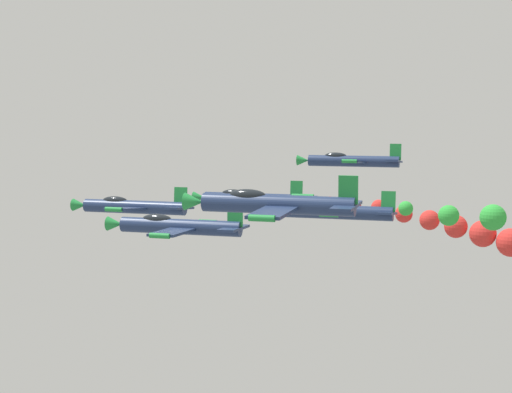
% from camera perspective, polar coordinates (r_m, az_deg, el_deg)
% --- Properties ---
extents(airplane_lead, '(9.55, 10.35, 2.51)m').
position_cam_1_polar(airplane_lead, '(67.93, -8.72, -0.71)').
color(airplane_lead, navy).
extents(airplane_left_inner, '(9.57, 10.35, 2.33)m').
position_cam_1_polar(airplane_left_inner, '(57.75, -5.53, -2.10)').
color(airplane_left_inner, navy).
extents(airplane_right_inner, '(9.56, 10.35, 2.45)m').
position_cam_1_polar(airplane_right_inner, '(73.21, -0.40, -0.16)').
color(airplane_right_inner, navy).
extents(airplane_left_outer, '(9.54, 10.35, 2.54)m').
position_cam_1_polar(airplane_left_outer, '(63.55, 5.47, -1.08)').
color(airplane_left_outer, navy).
extents(airplane_right_outer, '(9.57, 10.35, 2.33)m').
position_cam_1_polar(airplane_right_outer, '(46.38, 1.31, -0.53)').
color(airplane_right_outer, navy).
extents(airplane_trailing, '(9.56, 10.35, 2.43)m').
position_cam_1_polar(airplane_trailing, '(80.29, 6.77, 2.52)').
color(airplane_trailing, navy).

